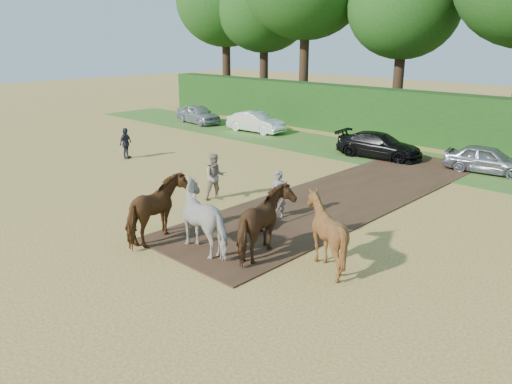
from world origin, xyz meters
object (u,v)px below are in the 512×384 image
object	(u,v)px
spectator_far	(126,143)
spectator_near	(215,177)
parked_cars	(347,138)
plough_team	(238,220)

from	to	relation	value
spectator_far	spectator_near	bearing A→B (deg)	-122.18
spectator_far	parked_cars	size ratio (longest dim) A/B	0.05
spectator_far	plough_team	world-z (taller)	plough_team
spectator_near	parked_cars	bearing A→B (deg)	34.89
spectator_near	spectator_far	xyz separation A→B (m)	(-8.46, 1.40, -0.12)
spectator_far	parked_cars	bearing A→B (deg)	-59.34
spectator_far	plough_team	bearing A→B (deg)	-131.29
spectator_near	plough_team	world-z (taller)	plough_team
spectator_far	parked_cars	xyz separation A→B (m)	(7.09, 9.57, -0.14)
spectator_near	plough_team	size ratio (longest dim) A/B	0.27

